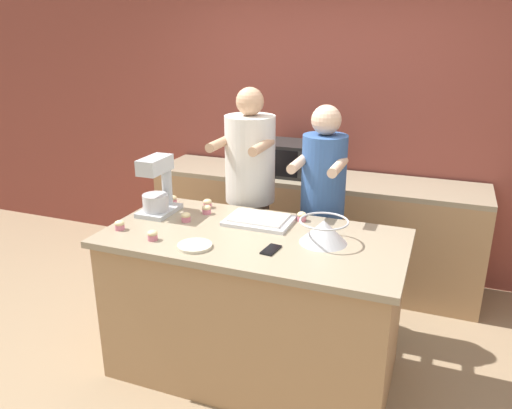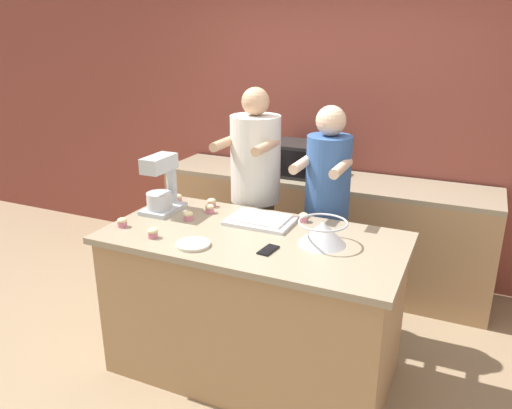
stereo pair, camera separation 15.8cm
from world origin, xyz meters
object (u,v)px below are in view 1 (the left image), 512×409
Objects in this scene: baking_tray at (259,220)px; small_plate at (195,246)px; stand_mixer at (158,189)px; cupcake_1 at (152,235)px; cupcake_6 at (173,200)px; person_left at (250,202)px; cupcake_4 at (302,216)px; mixing_bowl at (324,231)px; cupcake_5 at (207,203)px; cell_phone at (271,250)px; person_right at (322,216)px; microwave_oven at (291,158)px; cupcake_2 at (186,217)px; cupcake_3 at (120,225)px; cupcake_0 at (207,209)px.

baking_tray reaches higher than small_plate.
stand_mixer is 1.97× the size of small_plate.
cupcake_6 is at bearing 109.79° from cupcake_1.
cupcake_4 is (0.49, -0.32, 0.07)m from person_left.
mixing_bowl reaches higher than cupcake_5.
cupcake_6 is at bearing -176.23° from cupcake_5.
cell_phone is (0.46, -0.83, 0.04)m from person_left.
cupcake_6 is (-0.22, 0.61, 0.00)m from cupcake_1.
person_right is 3.68× the size of microwave_oven.
mixing_bowl is at bearing -75.46° from person_right.
cupcake_2 and cupcake_5 have the same top height.
cupcake_2 and cupcake_3 have the same top height.
cupcake_3 is at bearing -140.42° from person_right.
cupcake_0 and cupcake_5 have the same top height.
mixing_bowl is (0.70, -0.61, 0.11)m from person_left.
cupcake_5 is (0.25, 0.22, -0.14)m from stand_mixer.
person_left is at bearing 118.88° from cell_phone.
person_left is 0.45m from cupcake_0.
cupcake_5 is 0.26m from cupcake_6.
person_left is 0.54m from person_right.
cupcake_4 is at bearing 126.41° from mixing_bowl.
mixing_bowl is 0.68× the size of baking_tray.
person_left reaches higher than cupcake_1.
cupcake_0 is (-0.60, 0.40, 0.03)m from cell_phone.
stand_mixer is (-0.99, -0.53, 0.24)m from person_right.
cupcake_3 reaches higher than baking_tray.
baking_tray is 0.68m from cupcake_1.
microwave_oven is at bearing 88.73° from small_plate.
cupcake_6 is at bearing -144.15° from person_left.
cupcake_6 reaches higher than cell_phone.
cupcake_0 is 0.19m from cupcake_2.
baking_tray is at bearing -9.92° from cupcake_6.
baking_tray is 0.53m from small_plate.
person_right is 0.83m from cell_phone.
microwave_oven is 1.10m from cupcake_5.
person_left reaches higher than cell_phone.
cell_phone is at bearing -138.59° from mixing_bowl.
baking_tray is 0.86m from cupcake_3.
person_right reaches higher than cupcake_2.
cupcake_0 reaches higher than small_plate.
cupcake_6 is at bearing -161.78° from person_right.
cupcake_5 is (0.01, 0.29, 0.00)m from cupcake_2.
small_plate is 0.56m from cupcake_3.
stand_mixer is 0.36m from cupcake_5.
cupcake_0 is at bearing 167.55° from mixing_bowl.
cupcake_1 and cupcake_5 have the same top height.
person_left reaches higher than baking_tray.
mixing_bowl reaches higher than cupcake_2.
small_plate reaches higher than cell_phone.
cupcake_3 is (-1.21, -0.26, -0.04)m from mixing_bowl.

